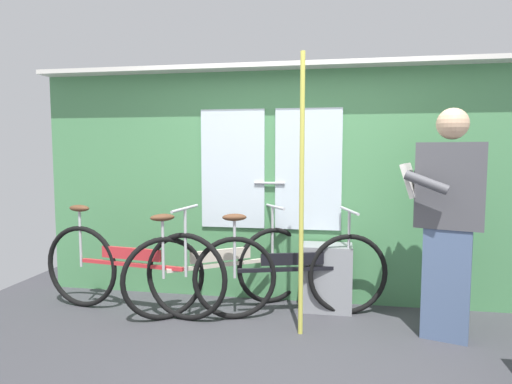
{
  "coord_description": "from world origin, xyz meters",
  "views": [
    {
      "loc": [
        0.39,
        -3.0,
        1.4
      ],
      "look_at": [
        -0.25,
        0.59,
        1.06
      ],
      "focal_mm": 31.33,
      "sensor_mm": 36.0,
      "label": 1
    }
  ],
  "objects_px": {
    "bicycle_by_pole": "(131,269)",
    "bicycle_leaning_behind": "(220,269)",
    "bicycle_near_door": "(291,273)",
    "passenger_reading_newspaper": "(447,219)",
    "handrail_pole": "(302,196)",
    "trash_bin_by_wall": "(327,277)"
  },
  "relations": [
    {
      "from": "bicycle_by_pole",
      "to": "bicycle_leaning_behind",
      "type": "bearing_deg",
      "value": 22.03
    },
    {
      "from": "bicycle_near_door",
      "to": "bicycle_by_pole",
      "type": "relative_size",
      "value": 0.91
    },
    {
      "from": "bicycle_leaning_behind",
      "to": "bicycle_by_pole",
      "type": "xyz_separation_m",
      "value": [
        -0.74,
        -0.18,
        0.02
      ]
    },
    {
      "from": "passenger_reading_newspaper",
      "to": "handrail_pole",
      "type": "distance_m",
      "value": 1.08
    },
    {
      "from": "bicycle_near_door",
      "to": "bicycle_leaning_behind",
      "type": "xyz_separation_m",
      "value": [
        -0.63,
        0.03,
        0.0
      ]
    },
    {
      "from": "bicycle_by_pole",
      "to": "passenger_reading_newspaper",
      "type": "bearing_deg",
      "value": 6.6
    },
    {
      "from": "bicycle_leaning_behind",
      "to": "handrail_pole",
      "type": "bearing_deg",
      "value": -61.22
    },
    {
      "from": "bicycle_near_door",
      "to": "passenger_reading_newspaper",
      "type": "height_order",
      "value": "passenger_reading_newspaper"
    },
    {
      "from": "bicycle_near_door",
      "to": "trash_bin_by_wall",
      "type": "bearing_deg",
      "value": 21.21
    },
    {
      "from": "bicycle_leaning_behind",
      "to": "bicycle_by_pole",
      "type": "distance_m",
      "value": 0.77
    },
    {
      "from": "bicycle_leaning_behind",
      "to": "bicycle_by_pole",
      "type": "bearing_deg",
      "value": 159.18
    },
    {
      "from": "bicycle_leaning_behind",
      "to": "handrail_pole",
      "type": "relative_size",
      "value": 0.67
    },
    {
      "from": "bicycle_leaning_behind",
      "to": "bicycle_near_door",
      "type": "bearing_deg",
      "value": -37.28
    },
    {
      "from": "bicycle_leaning_behind",
      "to": "passenger_reading_newspaper",
      "type": "bearing_deg",
      "value": -42.71
    },
    {
      "from": "handrail_pole",
      "to": "passenger_reading_newspaper",
      "type": "bearing_deg",
      "value": 5.97
    },
    {
      "from": "bicycle_near_door",
      "to": "trash_bin_by_wall",
      "type": "xyz_separation_m",
      "value": [
        0.29,
        0.23,
        -0.08
      ]
    },
    {
      "from": "bicycle_leaning_behind",
      "to": "handrail_pole",
      "type": "distance_m",
      "value": 1.07
    },
    {
      "from": "bicycle_by_pole",
      "to": "trash_bin_by_wall",
      "type": "distance_m",
      "value": 1.71
    },
    {
      "from": "bicycle_leaning_behind",
      "to": "handrail_pole",
      "type": "xyz_separation_m",
      "value": [
        0.73,
        -0.36,
        0.69
      ]
    },
    {
      "from": "bicycle_near_door",
      "to": "bicycle_by_pole",
      "type": "bearing_deg",
      "value": 169.94
    },
    {
      "from": "bicycle_by_pole",
      "to": "handrail_pole",
      "type": "bearing_deg",
      "value": 1.16
    },
    {
      "from": "passenger_reading_newspaper",
      "to": "handrail_pole",
      "type": "xyz_separation_m",
      "value": [
        -1.06,
        -0.11,
        0.16
      ]
    }
  ]
}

